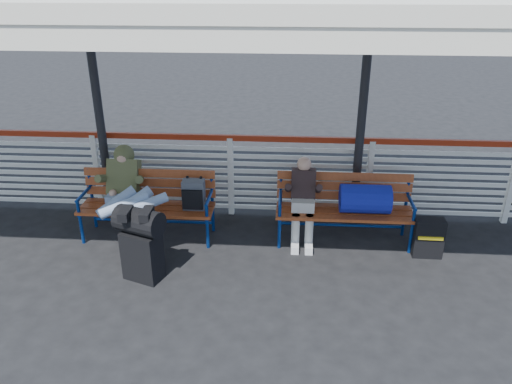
# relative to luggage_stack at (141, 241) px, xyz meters

# --- Properties ---
(ground) EXTENTS (60.00, 60.00, 0.00)m
(ground) POSITION_rel_luggage_stack_xyz_m (0.84, -0.12, -0.50)
(ground) COLOR black
(ground) RESTS_ON ground
(fence) EXTENTS (12.08, 0.08, 1.24)m
(fence) POSITION_rel_luggage_stack_xyz_m (0.84, 1.78, 0.16)
(fence) COLOR silver
(fence) RESTS_ON ground
(canopy) EXTENTS (12.60, 3.60, 3.16)m
(canopy) POSITION_rel_luggage_stack_xyz_m (0.84, 0.75, 2.54)
(canopy) COLOR silver
(canopy) RESTS_ON ground
(luggage_stack) EXTENTS (0.63, 0.48, 0.92)m
(luggage_stack) POSITION_rel_luggage_stack_xyz_m (0.00, 0.00, 0.00)
(luggage_stack) COLOR black
(luggage_stack) RESTS_ON ground
(bench_left) EXTENTS (1.80, 0.56, 0.92)m
(bench_left) POSITION_rel_luggage_stack_xyz_m (-0.05, 1.04, 0.08)
(bench_left) COLOR #A84C20
(bench_left) RESTS_ON ground
(bench_right) EXTENTS (1.80, 0.56, 0.92)m
(bench_right) POSITION_rel_luggage_stack_xyz_m (2.59, 1.06, 0.11)
(bench_right) COLOR #A84C20
(bench_right) RESTS_ON ground
(traveler_man) EXTENTS (0.94, 1.64, 0.77)m
(traveler_man) POSITION_rel_luggage_stack_xyz_m (-0.35, 0.69, 0.24)
(traveler_man) COLOR #8B9CBB
(traveler_man) RESTS_ON ground
(companion_person) EXTENTS (0.32, 0.66, 1.15)m
(companion_person) POSITION_rel_luggage_stack_xyz_m (1.89, 1.06, 0.10)
(companion_person) COLOR beige
(companion_person) RESTS_ON ground
(suitcase_side) EXTENTS (0.37, 0.23, 0.52)m
(suitcase_side) POSITION_rel_luggage_stack_xyz_m (3.49, 0.76, -0.24)
(suitcase_side) COLOR black
(suitcase_side) RESTS_ON ground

